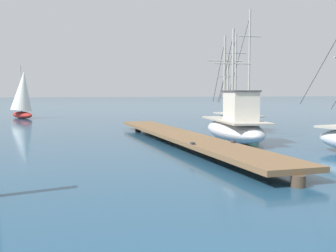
# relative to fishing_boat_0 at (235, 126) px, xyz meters

# --- Properties ---
(floating_dock) EXTENTS (1.86, 17.35, 0.53)m
(floating_dock) POSITION_rel_fishing_boat_0_xyz_m (-2.69, -0.17, -0.40)
(floating_dock) COLOR brown
(floating_dock) RESTS_ON ground
(fishing_boat_0) EXTENTS (2.90, 6.89, 5.29)m
(fishing_boat_0) POSITION_rel_fishing_boat_0_xyz_m (0.00, 0.00, 0.00)
(fishing_boat_0) COLOR silver
(fishing_boat_0) RESTS_ON ground
(fishing_boat_1) EXTENTS (1.99, 6.40, 7.01)m
(fishing_boat_1) POSITION_rel_fishing_boat_0_xyz_m (3.02, 5.55, -0.05)
(fishing_boat_1) COLOR #337556
(fishing_boat_1) RESTS_ON ground
(distant_sailboat) EXTENTS (2.69, 3.75, 4.68)m
(distant_sailboat) POSITION_rel_fishing_boat_0_xyz_m (-10.08, 21.06, 1.30)
(distant_sailboat) COLOR #AD2823
(distant_sailboat) RESTS_ON ground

